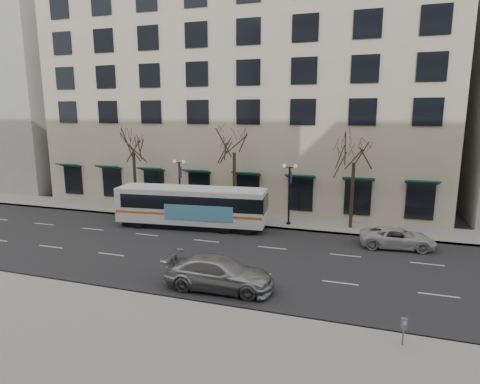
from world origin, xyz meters
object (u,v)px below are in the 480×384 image
at_px(lamp_post_right, 289,191).
at_px(tree_far_left, 133,141).
at_px(white_pickup, 397,238).
at_px(pay_station, 404,326).
at_px(tree_far_right, 355,150).
at_px(lamp_post_left, 180,185).
at_px(tree_far_mid, 234,141).
at_px(city_bus, 192,206).
at_px(silver_car, 219,273).

bearing_deg(lamp_post_right, tree_far_left, 177.71).
relative_size(white_pickup, pay_station, 4.41).
bearing_deg(tree_far_right, pay_station, -80.43).
bearing_deg(lamp_post_left, lamp_post_right, 0.00).
xyz_separation_m(tree_far_mid, lamp_post_right, (5.01, -0.60, -3.96)).
xyz_separation_m(lamp_post_right, white_pickup, (8.33, -3.09, -2.24)).
relative_size(tree_far_left, lamp_post_left, 1.60).
relative_size(tree_far_right, city_bus, 0.64).
bearing_deg(pay_station, tree_far_mid, 116.40).
distance_m(tree_far_right, silver_car, 16.11).
xyz_separation_m(lamp_post_left, city_bus, (2.50, -2.86, -1.11)).
bearing_deg(lamp_post_right, tree_far_right, 6.85).
bearing_deg(silver_car, tree_far_right, -26.20).
relative_size(lamp_post_left, white_pickup, 1.03).
bearing_deg(city_bus, tree_far_mid, 48.27).
relative_size(tree_far_mid, lamp_post_left, 1.64).
xyz_separation_m(tree_far_mid, city_bus, (-2.49, -3.46, -5.08)).
xyz_separation_m(tree_far_left, white_pickup, (23.34, -3.69, -5.99)).
bearing_deg(white_pickup, pay_station, 172.49).
relative_size(tree_far_right, lamp_post_left, 1.55).
relative_size(tree_far_left, tree_far_right, 1.03).
bearing_deg(silver_car, tree_far_left, 43.04).
bearing_deg(tree_far_left, pay_station, -36.35).
height_order(tree_far_mid, lamp_post_left, tree_far_mid).
bearing_deg(tree_far_left, tree_far_mid, 0.00).
bearing_deg(tree_far_mid, lamp_post_left, -173.15).
bearing_deg(lamp_post_left, tree_far_left, 173.17).
xyz_separation_m(tree_far_left, lamp_post_left, (5.01, -0.60, -3.75)).
relative_size(tree_far_left, tree_far_mid, 0.98).
bearing_deg(white_pickup, silver_car, 131.32).
height_order(city_bus, pay_station, city_bus).
xyz_separation_m(tree_far_right, lamp_post_right, (-4.99, -0.60, -3.48)).
xyz_separation_m(lamp_post_right, silver_car, (-1.21, -13.19, -2.08)).
distance_m(lamp_post_left, pay_station, 24.17).
distance_m(tree_far_right, lamp_post_left, 15.40).
bearing_deg(tree_far_right, tree_far_mid, 180.00).
relative_size(tree_far_right, silver_car, 1.36).
xyz_separation_m(city_bus, pay_station, (15.33, -13.34, -0.85)).
bearing_deg(pay_station, tree_far_left, 132.68).
bearing_deg(white_pickup, lamp_post_left, 75.14).
xyz_separation_m(tree_far_mid, lamp_post_left, (-4.99, -0.60, -3.96)).
xyz_separation_m(silver_car, pay_station, (9.04, -3.01, 0.12)).
height_order(lamp_post_left, city_bus, lamp_post_left).
bearing_deg(white_pickup, city_bus, 83.88).
distance_m(tree_far_right, lamp_post_right, 6.11).
distance_m(tree_far_right, white_pickup, 7.58).
height_order(tree_far_right, pay_station, tree_far_right).
relative_size(tree_far_right, pay_station, 7.02).
bearing_deg(pay_station, white_pickup, 76.80).
height_order(lamp_post_right, city_bus, lamp_post_right).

